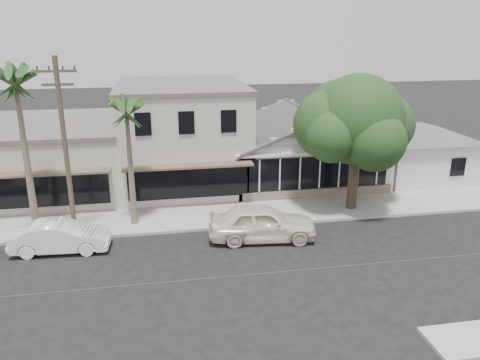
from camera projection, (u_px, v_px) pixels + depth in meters
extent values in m
plane|color=black|center=(273.00, 273.00, 20.40)|extent=(140.00, 140.00, 0.00)
cube|color=#9E9991|center=(100.00, 223.00, 25.35)|extent=(90.00, 3.50, 0.15)
cube|color=silver|center=(300.00, 159.00, 32.47)|extent=(10.00, 8.00, 3.00)
cube|color=black|center=(319.00, 172.00, 28.59)|extent=(8.80, 0.10, 2.00)
cube|color=#60564C|center=(318.00, 194.00, 29.03)|extent=(9.60, 0.18, 0.70)
cube|color=silver|center=(416.00, 157.00, 32.90)|extent=(6.00, 6.00, 3.00)
cube|color=beige|center=(182.00, 136.00, 31.52)|extent=(8.00, 10.00, 6.50)
cube|color=#B1AE9F|center=(44.00, 158.00, 30.37)|extent=(10.00, 10.00, 4.20)
cylinder|color=brown|center=(66.00, 152.00, 22.36)|extent=(0.24, 0.24, 9.00)
cube|color=brown|center=(56.00, 71.00, 21.18)|extent=(1.80, 0.12, 0.12)
cube|color=brown|center=(58.00, 85.00, 21.37)|extent=(1.40, 0.12, 0.12)
imported|color=white|center=(262.00, 222.00, 23.35)|extent=(5.56, 2.71, 1.83)
imported|color=white|center=(60.00, 237.00, 22.15)|extent=(4.61, 1.83, 1.49)
cylinder|color=#4B3B2E|center=(353.00, 185.00, 26.94)|extent=(0.58, 0.58, 3.11)
sphere|color=#1A3B18|center=(358.00, 120.00, 25.76)|extent=(5.06, 5.06, 5.06)
sphere|color=#1A3B18|center=(382.00, 125.00, 26.75)|extent=(3.70, 3.70, 3.70)
sphere|color=#1A3B18|center=(328.00, 124.00, 25.96)|extent=(3.89, 3.89, 3.89)
sphere|color=#1A3B18|center=(375.00, 141.00, 24.73)|extent=(3.31, 3.31, 3.31)
sphere|color=#1A3B18|center=(338.00, 110.00, 27.03)|extent=(3.50, 3.50, 3.50)
sphere|color=#1A3B18|center=(368.00, 103.00, 27.02)|extent=(3.11, 3.11, 3.11)
sphere|color=#1A3B18|center=(332.00, 136.00, 24.95)|extent=(2.92, 2.92, 2.92)
cone|color=#726651|center=(131.00, 173.00, 24.34)|extent=(0.37, 0.37, 5.96)
cone|color=#726651|center=(27.00, 165.00, 22.90)|extent=(0.40, 0.40, 7.56)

